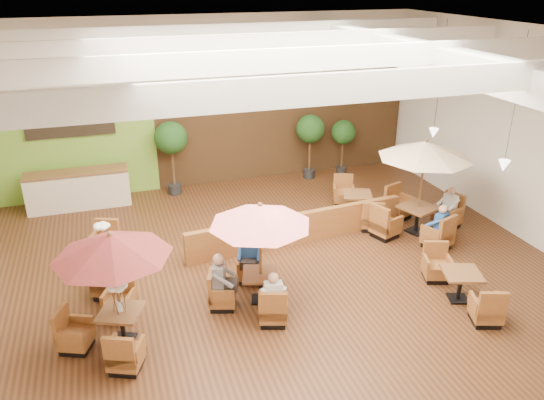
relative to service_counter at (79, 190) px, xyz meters
name	(u,v)px	position (x,y,z in m)	size (l,w,h in m)	color
room	(261,109)	(4.65, -3.88, 3.05)	(14.04, 14.00, 5.52)	#381E0F
service_counter	(79,190)	(0.00, 0.00, 0.00)	(3.00, 0.75, 1.18)	beige
booth_divider	(299,228)	(5.55, -4.25, -0.16)	(6.18, 0.18, 0.86)	brown
table_0	(111,265)	(0.79, -7.02, 1.13)	(2.35, 2.49, 2.39)	brown
table_1	(258,231)	(3.76, -6.53, 1.13)	(2.30, 2.42, 2.36)	brown
table_2	(423,170)	(8.90, -4.67, 1.24)	(2.78, 2.78, 2.68)	brown
table_3	(106,257)	(0.64, -4.37, -0.09)	(1.09, 2.67, 1.52)	brown
table_4	(460,286)	(7.98, -7.86, -0.25)	(1.00, 2.49, 0.88)	brown
table_5	(357,205)	(7.77, -3.21, -0.23)	(1.06, 2.61, 0.92)	brown
topiary_0	(171,141)	(2.92, 0.20, 1.21)	(1.04, 1.04, 2.41)	black
topiary_1	(310,131)	(7.63, 0.20, 1.10)	(0.97, 0.97, 2.25)	black
topiary_2	(343,134)	(8.87, 0.20, 0.88)	(0.85, 0.85, 1.97)	black
diner_0	(273,292)	(3.81, -7.39, 0.16)	(0.40, 0.34, 0.76)	silver
diner_1	(250,252)	(3.81, -5.67, 0.17)	(0.43, 0.41, 0.78)	#2656A7
diner_2	(222,276)	(2.95, -6.53, 0.19)	(0.43, 0.46, 0.84)	slate
diner_3	(439,222)	(8.90, -5.65, 0.17)	(0.44, 0.42, 0.78)	#2656A7
diner_4	(449,203)	(9.88, -4.67, 0.16)	(0.35, 0.40, 0.75)	silver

